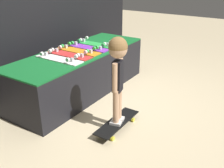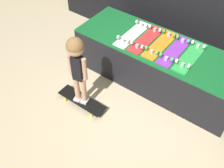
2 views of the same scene
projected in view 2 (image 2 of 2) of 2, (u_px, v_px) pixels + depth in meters
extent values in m
plane|color=beige|center=(134.00, 102.00, 3.75)|extent=(16.00, 16.00, 0.00)
cube|color=black|center=(157.00, 64.00, 3.84)|extent=(2.41, 0.84, 0.64)
cube|color=#146028|center=(160.00, 46.00, 3.60)|extent=(2.41, 0.84, 0.02)
cube|color=white|center=(133.00, 34.00, 3.76)|extent=(0.19, 0.72, 0.01)
cube|color=#B7B7BC|center=(142.00, 25.00, 3.87)|extent=(0.04, 0.04, 0.05)
cylinder|color=white|center=(147.00, 25.00, 3.82)|extent=(0.03, 0.05, 0.05)
cylinder|color=white|center=(137.00, 22.00, 3.89)|extent=(0.03, 0.05, 0.05)
cube|color=#B7B7BC|center=(123.00, 41.00, 3.61)|extent=(0.04, 0.04, 0.05)
cylinder|color=white|center=(128.00, 41.00, 3.55)|extent=(0.03, 0.05, 0.05)
cylinder|color=white|center=(118.00, 37.00, 3.62)|extent=(0.03, 0.05, 0.05)
cube|color=red|center=(146.00, 39.00, 3.68)|extent=(0.19, 0.72, 0.01)
cube|color=#B7B7BC|center=(155.00, 30.00, 3.79)|extent=(0.04, 0.04, 0.05)
cylinder|color=white|center=(160.00, 30.00, 3.74)|extent=(0.03, 0.05, 0.05)
cylinder|color=white|center=(150.00, 26.00, 3.80)|extent=(0.03, 0.05, 0.05)
cube|color=#B7B7BC|center=(137.00, 46.00, 3.52)|extent=(0.04, 0.04, 0.05)
cylinder|color=white|center=(142.00, 47.00, 3.47)|extent=(0.03, 0.05, 0.05)
cylinder|color=white|center=(132.00, 42.00, 3.54)|extent=(0.03, 0.05, 0.05)
cube|color=orange|center=(160.00, 45.00, 3.60)|extent=(0.19, 0.72, 0.01)
cube|color=#B7B7BC|center=(169.00, 35.00, 3.71)|extent=(0.04, 0.04, 0.05)
cylinder|color=green|center=(175.00, 35.00, 3.65)|extent=(0.03, 0.05, 0.05)
cylinder|color=green|center=(164.00, 31.00, 3.72)|extent=(0.03, 0.05, 0.05)
cube|color=#B7B7BC|center=(152.00, 52.00, 3.44)|extent=(0.04, 0.04, 0.05)
cylinder|color=green|center=(158.00, 53.00, 3.39)|extent=(0.03, 0.05, 0.05)
cylinder|color=green|center=(147.00, 48.00, 3.45)|extent=(0.03, 0.05, 0.05)
cube|color=purple|center=(175.00, 51.00, 3.50)|extent=(0.19, 0.72, 0.01)
cube|color=#B7B7BC|center=(183.00, 40.00, 3.61)|extent=(0.04, 0.04, 0.05)
cylinder|color=green|center=(189.00, 41.00, 3.56)|extent=(0.03, 0.05, 0.05)
cylinder|color=green|center=(178.00, 37.00, 3.62)|extent=(0.03, 0.05, 0.05)
cube|color=#B7B7BC|center=(166.00, 59.00, 3.34)|extent=(0.04, 0.04, 0.05)
cylinder|color=green|center=(172.00, 60.00, 3.29)|extent=(0.03, 0.05, 0.05)
cylinder|color=green|center=(161.00, 55.00, 3.36)|extent=(0.03, 0.05, 0.05)
cube|color=green|center=(190.00, 57.00, 3.41)|extent=(0.19, 0.72, 0.01)
cube|color=#B7B7BC|center=(198.00, 46.00, 3.52)|extent=(0.04, 0.04, 0.05)
cylinder|color=white|center=(205.00, 47.00, 3.47)|extent=(0.03, 0.05, 0.05)
cylinder|color=white|center=(193.00, 42.00, 3.54)|extent=(0.03, 0.05, 0.05)
cube|color=#B7B7BC|center=(183.00, 65.00, 3.26)|extent=(0.04, 0.04, 0.05)
cylinder|color=white|center=(189.00, 66.00, 3.21)|extent=(0.03, 0.05, 0.05)
cylinder|color=white|center=(177.00, 61.00, 3.27)|extent=(0.03, 0.05, 0.05)
cube|color=black|center=(82.00, 100.00, 3.66)|extent=(0.73, 0.21, 0.01)
cube|color=#B7B7BC|center=(95.00, 110.00, 3.59)|extent=(0.04, 0.04, 0.05)
cylinder|color=yellow|center=(99.00, 107.00, 3.66)|extent=(0.05, 0.03, 0.05)
cylinder|color=yellow|center=(91.00, 115.00, 3.56)|extent=(0.05, 0.03, 0.05)
cube|color=#B7B7BC|center=(69.00, 94.00, 3.79)|extent=(0.04, 0.04, 0.05)
cylinder|color=yellow|center=(74.00, 92.00, 3.86)|extent=(0.05, 0.03, 0.05)
cylinder|color=yellow|center=(65.00, 99.00, 3.76)|extent=(0.05, 0.03, 0.05)
cube|color=silver|center=(85.00, 100.00, 3.63)|extent=(0.12, 0.15, 0.03)
cylinder|color=tan|center=(84.00, 89.00, 3.47)|extent=(0.07, 0.07, 0.42)
cube|color=silver|center=(78.00, 98.00, 3.66)|extent=(0.12, 0.15, 0.03)
cylinder|color=tan|center=(77.00, 87.00, 3.50)|extent=(0.07, 0.07, 0.42)
cube|color=black|center=(78.00, 68.00, 3.23)|extent=(0.15, 0.12, 0.36)
cylinder|color=tan|center=(85.00, 69.00, 3.19)|extent=(0.06, 0.06, 0.33)
cylinder|color=tan|center=(71.00, 65.00, 3.24)|extent=(0.06, 0.06, 0.33)
sphere|color=tan|center=(75.00, 48.00, 3.00)|extent=(0.21, 0.21, 0.21)
sphere|color=olive|center=(75.00, 46.00, 2.98)|extent=(0.21, 0.21, 0.21)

